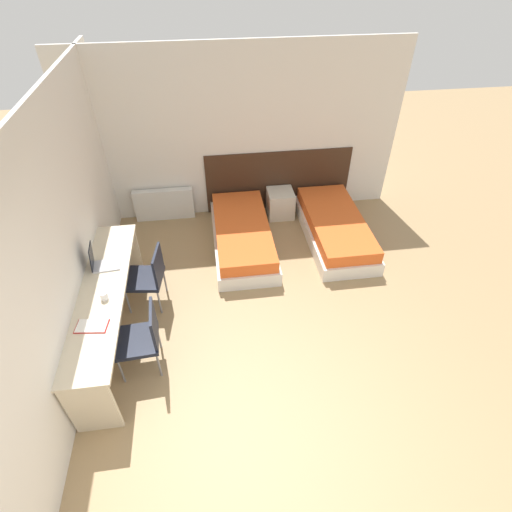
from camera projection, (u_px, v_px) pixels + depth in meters
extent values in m
plane|color=#9E7F56|center=(290.00, 463.00, 3.75)|extent=(20.00, 20.00, 0.00)
cube|color=silver|center=(239.00, 135.00, 6.20)|extent=(5.13, 0.05, 2.70)
cube|color=silver|center=(68.00, 229.00, 4.31)|extent=(0.05, 5.35, 2.70)
cube|color=#382316|center=(278.00, 181.00, 6.77)|extent=(2.45, 0.03, 1.05)
cube|color=silver|center=(243.00, 240.00, 6.19)|extent=(0.88, 1.97, 0.22)
cube|color=#E05B23|center=(242.00, 229.00, 6.06)|extent=(0.80, 1.89, 0.19)
cube|color=silver|center=(334.00, 232.00, 6.34)|extent=(0.88, 1.97, 0.22)
cube|color=#E05B23|center=(336.00, 222.00, 6.21)|extent=(0.80, 1.89, 0.19)
cube|color=beige|center=(280.00, 203.00, 6.77)|extent=(0.43, 0.43, 0.45)
cube|color=silver|center=(164.00, 204.00, 6.67)|extent=(0.97, 0.12, 0.54)
cube|color=beige|center=(103.00, 291.00, 4.46)|extent=(0.50, 2.46, 0.04)
cube|color=beige|center=(92.00, 409.00, 3.78)|extent=(0.45, 0.04, 0.72)
cube|color=beige|center=(123.00, 249.00, 5.62)|extent=(0.45, 0.04, 0.72)
cube|color=black|center=(144.00, 279.00, 5.07)|extent=(0.52, 0.52, 0.05)
cube|color=black|center=(158.00, 265.00, 4.92)|extent=(0.08, 0.41, 0.41)
cylinder|color=slate|center=(128.00, 302.00, 5.06)|extent=(0.02, 0.02, 0.39)
cylinder|color=slate|center=(135.00, 280.00, 5.37)|extent=(0.02, 0.02, 0.39)
cylinder|color=slate|center=(160.00, 302.00, 5.06)|extent=(0.02, 0.02, 0.39)
cylinder|color=slate|center=(165.00, 280.00, 5.37)|extent=(0.02, 0.02, 0.39)
cube|color=black|center=(137.00, 341.00, 4.32)|extent=(0.49, 0.49, 0.05)
cube|color=black|center=(154.00, 324.00, 4.21)|extent=(0.06, 0.41, 0.41)
cylinder|color=slate|center=(121.00, 371.00, 4.29)|extent=(0.02, 0.02, 0.39)
cylinder|color=slate|center=(123.00, 342.00, 4.59)|extent=(0.02, 0.02, 0.39)
cylinder|color=slate|center=(159.00, 365.00, 4.35)|extent=(0.02, 0.02, 0.39)
cylinder|color=slate|center=(159.00, 336.00, 4.65)|extent=(0.02, 0.02, 0.39)
cube|color=silver|center=(107.00, 265.00, 4.75)|extent=(0.33, 0.25, 0.02)
cube|color=black|center=(91.00, 257.00, 4.62)|extent=(0.06, 0.22, 0.31)
cube|color=#B21E1E|center=(92.00, 326.00, 4.04)|extent=(0.34, 0.22, 0.01)
cube|color=white|center=(92.00, 326.00, 4.04)|extent=(0.32, 0.21, 0.01)
cylinder|color=white|center=(104.00, 296.00, 4.31)|extent=(0.08, 0.08, 0.09)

